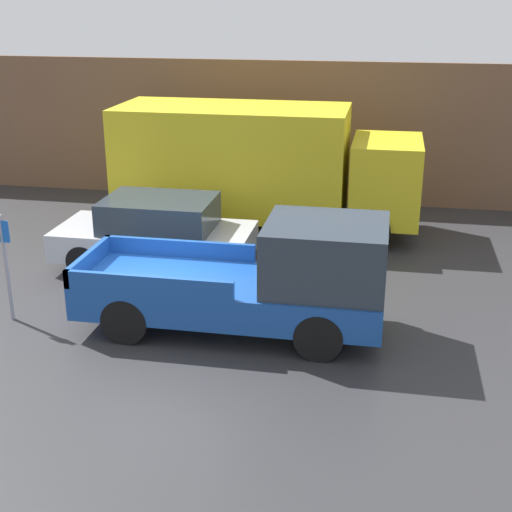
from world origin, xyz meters
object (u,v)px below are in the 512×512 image
Objects in this scene: car at (156,233)px; parking_sign at (5,261)px; pickup_truck at (263,280)px; delivery_truck at (258,164)px.

car is 2.10× the size of parking_sign.
pickup_truck is at bearing -43.62° from car.
car is at bearing 136.38° from pickup_truck.
parking_sign is (-3.48, -6.19, -0.54)m from delivery_truck.
car is 0.57× the size of delivery_truck.
pickup_truck is 1.26× the size of car.
pickup_truck reaches higher than parking_sign.
pickup_truck is 5.96m from delivery_truck.
parking_sign reaches higher than car.
parking_sign is at bearing -119.32° from delivery_truck.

